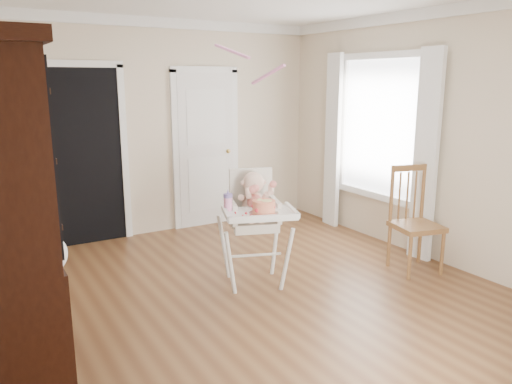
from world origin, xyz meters
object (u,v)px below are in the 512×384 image
cake (264,207)px  dining_chair (415,223)px  sippy_cup (228,202)px  high_chair (254,214)px  china_cabinet (2,222)px

cake → dining_chair: dining_chair is taller
cake → dining_chair: (1.71, -0.23, -0.35)m
cake → sippy_cup: size_ratio=1.34×
dining_chair → high_chair: bearing=175.7°
high_chair → china_cabinet: bearing=-143.3°
cake → sippy_cup: sippy_cup is taller
high_chair → china_cabinet: china_cabinet is taller
high_chair → cake: (-0.08, -0.31, 0.15)m
china_cabinet → dining_chair: china_cabinet is taller
cake → china_cabinet: size_ratio=0.12×
dining_chair → cake: bearing=-173.7°
high_chair → china_cabinet: size_ratio=0.51×
high_chair → sippy_cup: bearing=-151.1°
high_chair → cake: size_ratio=4.29×
china_cabinet → dining_chair: 3.85m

